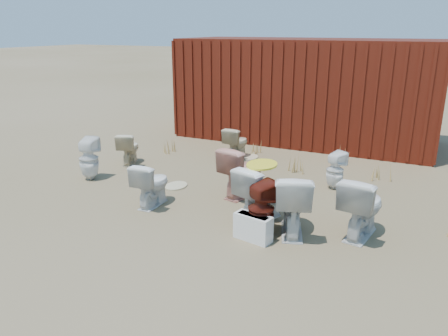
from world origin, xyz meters
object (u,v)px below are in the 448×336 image
at_px(loose_tank, 253,227).
at_px(toilet_front_c, 292,203).
at_px(toilet_back_a, 89,159).
at_px(toilet_back_beige_left, 129,148).
at_px(toilet_front_a, 152,184).
at_px(shipping_container, 306,90).
at_px(toilet_back_e, 335,170).
at_px(toilet_front_pink, 243,171).
at_px(toilet_back_yellowlid, 261,193).
at_px(toilet_front_maroon, 261,209).
at_px(toilet_back_beige_right, 237,143).
at_px(toilet_front_e, 362,206).

bearing_deg(loose_tank, toilet_front_c, 59.05).
distance_m(toilet_back_a, toilet_back_beige_left, 1.09).
xyz_separation_m(toilet_front_a, loose_tank, (1.86, -0.41, -0.17)).
height_order(shipping_container, toilet_back_e, shipping_container).
distance_m(toilet_front_a, toilet_front_pink, 1.48).
distance_m(toilet_front_pink, toilet_back_e, 1.63).
xyz_separation_m(shipping_container, toilet_back_beige_left, (-2.60, -3.64, -0.88)).
xyz_separation_m(shipping_container, toilet_back_e, (1.47, -3.27, -0.87)).
height_order(toilet_back_beige_left, toilet_back_yellowlid, toilet_back_yellowlid).
xyz_separation_m(toilet_front_a, toilet_back_yellowlid, (1.72, 0.22, 0.06)).
bearing_deg(toilet_back_a, toilet_front_pink, 177.42).
relative_size(toilet_back_beige_left, toilet_back_yellowlid, 0.78).
bearing_deg(toilet_front_maroon, toilet_back_beige_right, -26.30).
xyz_separation_m(toilet_back_beige_right, toilet_back_yellowlid, (1.60, -2.71, 0.08)).
relative_size(toilet_front_c, toilet_back_beige_left, 1.33).
height_order(toilet_front_c, loose_tank, toilet_front_c).
height_order(toilet_front_c, toilet_back_a, toilet_front_c).
xyz_separation_m(toilet_front_c, toilet_front_maroon, (-0.33, -0.28, -0.04)).
distance_m(toilet_front_pink, toilet_front_e, 2.09).
distance_m(toilet_front_c, toilet_back_a, 4.01).
xyz_separation_m(toilet_back_a, toilet_back_beige_left, (0.05, 1.09, -0.07)).
bearing_deg(toilet_front_pink, toilet_back_e, -127.01).
height_order(toilet_front_maroon, toilet_back_e, toilet_front_maroon).
height_order(toilet_front_maroon, toilet_back_a, toilet_back_a).
relative_size(toilet_front_pink, toilet_back_beige_right, 1.27).
xyz_separation_m(toilet_front_pink, toilet_front_c, (1.14, -0.97, 0.01)).
height_order(toilet_back_beige_left, toilet_back_e, toilet_back_e).
bearing_deg(toilet_front_e, toilet_back_beige_left, -6.24).
bearing_deg(toilet_front_maroon, toilet_front_pink, -22.65).
bearing_deg(loose_tank, toilet_back_a, 176.54).
bearing_deg(toilet_back_a, toilet_back_beige_left, -104.73).
bearing_deg(toilet_back_a, toilet_back_yellowlid, 163.12).
height_order(shipping_container, toilet_front_e, shipping_container).
bearing_deg(toilet_back_beige_right, toilet_back_a, 57.54).
xyz_separation_m(toilet_back_a, toilet_back_beige_right, (1.85, 2.41, -0.06)).
distance_m(toilet_front_pink, toilet_back_beige_right, 2.18).
bearing_deg(toilet_front_e, toilet_back_e, -58.29).
xyz_separation_m(shipping_container, toilet_back_beige_right, (-0.81, -2.32, -0.87)).
relative_size(toilet_front_c, toilet_front_maroon, 1.12).
xyz_separation_m(shipping_container, toilet_front_a, (-0.93, -5.25, -0.85)).
relative_size(toilet_front_pink, toilet_front_maroon, 1.09).
height_order(shipping_container, toilet_front_c, shipping_container).
bearing_deg(toilet_back_e, toilet_front_a, 70.27).
height_order(toilet_front_maroon, toilet_back_yellowlid, toilet_back_yellowlid).
bearing_deg(shipping_container, toilet_back_e, -65.82).
bearing_deg(toilet_front_a, toilet_front_e, -175.67).
height_order(toilet_back_beige_right, toilet_back_e, toilet_back_beige_right).
bearing_deg(toilet_back_a, loose_tank, 153.62).
xyz_separation_m(toilet_front_c, toilet_front_e, (0.85, 0.31, -0.01)).
xyz_separation_m(shipping_container, toilet_back_yellowlid, (0.79, -5.03, -0.79)).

